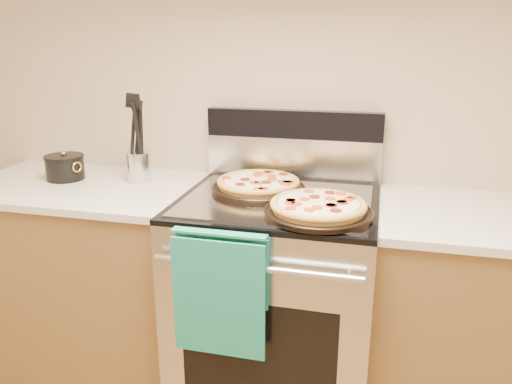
% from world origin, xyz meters
% --- Properties ---
extents(wall_back, '(4.00, 0.00, 4.00)m').
position_xyz_m(wall_back, '(0.00, 2.00, 1.35)').
color(wall_back, '#C5AA8E').
rests_on(wall_back, ground).
extents(range_body, '(0.76, 0.68, 0.90)m').
position_xyz_m(range_body, '(0.00, 1.65, 0.45)').
color(range_body, '#B7B7BC').
rests_on(range_body, ground).
extents(oven_window, '(0.56, 0.01, 0.40)m').
position_xyz_m(oven_window, '(0.00, 1.31, 0.45)').
color(oven_window, black).
rests_on(oven_window, range_body).
extents(cooktop, '(0.76, 0.68, 0.02)m').
position_xyz_m(cooktop, '(0.00, 1.65, 0.91)').
color(cooktop, black).
rests_on(cooktop, range_body).
extents(backsplash_lower, '(0.76, 0.06, 0.18)m').
position_xyz_m(backsplash_lower, '(0.00, 1.96, 1.01)').
color(backsplash_lower, silver).
rests_on(backsplash_lower, cooktop).
extents(backsplash_upper, '(0.76, 0.06, 0.12)m').
position_xyz_m(backsplash_upper, '(0.00, 1.96, 1.16)').
color(backsplash_upper, black).
rests_on(backsplash_upper, backsplash_lower).
extents(oven_handle, '(0.70, 0.03, 0.03)m').
position_xyz_m(oven_handle, '(0.00, 1.27, 0.80)').
color(oven_handle, silver).
rests_on(oven_handle, range_body).
extents(dish_towel, '(0.32, 0.05, 0.42)m').
position_xyz_m(dish_towel, '(-0.12, 1.27, 0.70)').
color(dish_towel, '#1C8E7A').
rests_on(dish_towel, oven_handle).
extents(foil_sheet, '(0.70, 0.55, 0.01)m').
position_xyz_m(foil_sheet, '(0.00, 1.62, 0.92)').
color(foil_sheet, gray).
rests_on(foil_sheet, cooktop).
extents(cabinet_left, '(1.00, 0.62, 0.88)m').
position_xyz_m(cabinet_left, '(-0.88, 1.68, 0.44)').
color(cabinet_left, brown).
rests_on(cabinet_left, ground).
extents(countertop_left, '(1.02, 0.64, 0.03)m').
position_xyz_m(countertop_left, '(-0.88, 1.68, 0.90)').
color(countertop_left, beige).
rests_on(countertop_left, cabinet_left).
extents(cabinet_right, '(1.00, 0.62, 0.88)m').
position_xyz_m(cabinet_right, '(0.88, 1.68, 0.44)').
color(cabinet_right, brown).
rests_on(cabinet_right, ground).
extents(pepperoni_pizza_back, '(0.48, 0.48, 0.05)m').
position_xyz_m(pepperoni_pizza_back, '(-0.10, 1.72, 0.95)').
color(pepperoni_pizza_back, '#AB7C34').
rests_on(pepperoni_pizza_back, foil_sheet).
extents(pepperoni_pizza_front, '(0.42, 0.42, 0.05)m').
position_xyz_m(pepperoni_pizza_front, '(0.17, 1.49, 0.95)').
color(pepperoni_pizza_front, '#AB7C34').
rests_on(pepperoni_pizza_front, foil_sheet).
extents(utensil_crock, '(0.13, 0.13, 0.13)m').
position_xyz_m(utensil_crock, '(-0.65, 1.78, 0.98)').
color(utensil_crock, silver).
rests_on(utensil_crock, countertop_left).
extents(saucepan, '(0.21, 0.21, 0.10)m').
position_xyz_m(saucepan, '(-0.99, 1.73, 0.96)').
color(saucepan, black).
rests_on(saucepan, countertop_left).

